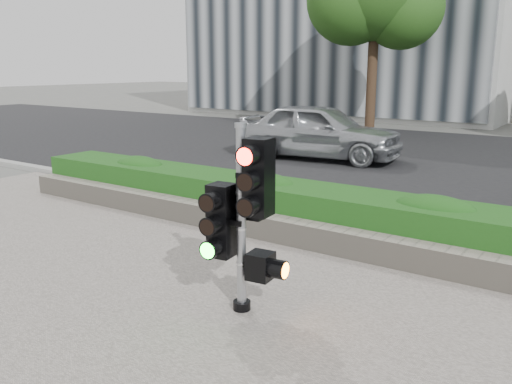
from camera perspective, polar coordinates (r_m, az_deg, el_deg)
ground at (r=6.14m, az=-3.26°, el=-10.77°), size 120.00×120.00×0.00m
road at (r=15.03m, az=20.87°, el=2.80°), size 60.00×13.00×0.02m
curb at (r=8.66m, az=9.65°, el=-3.30°), size 60.00×0.25×0.12m
stone_wall at (r=7.56m, az=5.63°, el=-4.53°), size 12.00×0.32×0.34m
hedge at (r=8.06m, az=7.91°, el=-2.20°), size 12.00×1.00×0.68m
traffic_signal at (r=5.37m, az=-1.18°, el=-1.87°), size 0.68×0.53×1.92m
car_silver at (r=14.76m, az=6.67°, el=6.40°), size 4.60×2.29×1.51m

